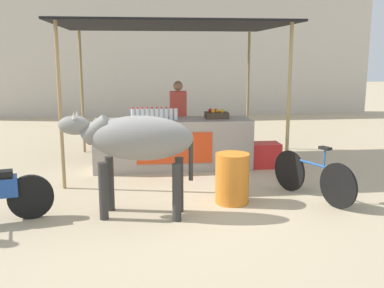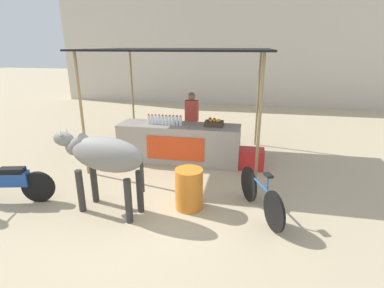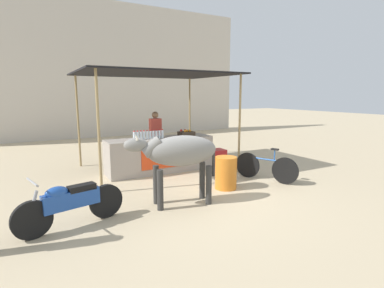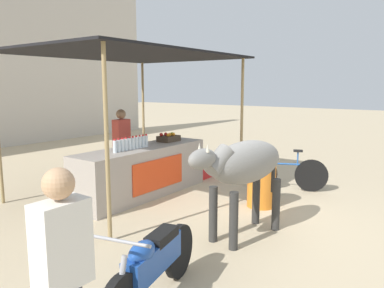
{
  "view_description": "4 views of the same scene",
  "coord_description": "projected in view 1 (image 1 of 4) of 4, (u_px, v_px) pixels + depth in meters",
  "views": [
    {
      "loc": [
        -0.63,
        -6.29,
        2.15
      ],
      "look_at": [
        0.2,
        0.71,
        0.77
      ],
      "focal_mm": 42.0,
      "sensor_mm": 36.0,
      "label": 1
    },
    {
      "loc": [
        1.71,
        -4.71,
        2.83
      ],
      "look_at": [
        0.49,
        1.41,
        0.75
      ],
      "focal_mm": 28.0,
      "sensor_mm": 36.0,
      "label": 2
    },
    {
      "loc": [
        -3.21,
        -5.48,
        2.17
      ],
      "look_at": [
        0.29,
        0.87,
        0.96
      ],
      "focal_mm": 28.0,
      "sensor_mm": 36.0,
      "label": 3
    },
    {
      "loc": [
        -5.23,
        -2.76,
        2.14
      ],
      "look_at": [
        0.12,
        1.1,
        1.1
      ],
      "focal_mm": 35.0,
      "sensor_mm": 36.0,
      "label": 4
    }
  ],
  "objects": [
    {
      "name": "cooler_box",
      "position": [
        264.0,
        155.0,
        8.82
      ],
      "size": [
        0.6,
        0.44,
        0.48
      ],
      "primitive_type": "cube",
      "color": "red",
      "rests_on": "ground"
    },
    {
      "name": "bicycle_leaning",
      "position": [
        313.0,
        177.0,
        6.82
      ],
      "size": [
        0.72,
        1.53,
        0.85
      ],
      "color": "black",
      "rests_on": "ground"
    },
    {
      "name": "stall_awning",
      "position": [
        171.0,
        31.0,
        8.54
      ],
      "size": [
        4.2,
        3.2,
        2.74
      ],
      "color": "black",
      "rests_on": "ground"
    },
    {
      "name": "cow",
      "position": [
        136.0,
        141.0,
        5.98
      ],
      "size": [
        1.85,
        0.76,
        1.44
      ],
      "color": "gray",
      "rests_on": "ground"
    },
    {
      "name": "building_wall_far",
      "position": [
        155.0,
        22.0,
        15.97
      ],
      "size": [
        16.0,
        0.5,
        6.7
      ],
      "primitive_type": "cube",
      "color": "beige",
      "rests_on": "ground"
    },
    {
      "name": "ground_plane",
      "position": [
        185.0,
        205.0,
        6.62
      ],
      "size": [
        60.0,
        60.0,
        0.0
      ],
      "primitive_type": "plane",
      "color": "tan"
    },
    {
      "name": "fruit_crate",
      "position": [
        217.0,
        115.0,
        8.71
      ],
      "size": [
        0.44,
        0.32,
        0.18
      ],
      "color": "#3F3326",
      "rests_on": "stall_counter"
    },
    {
      "name": "water_barrel",
      "position": [
        232.0,
        178.0,
        6.63
      ],
      "size": [
        0.5,
        0.5,
        0.75
      ],
      "primitive_type": "cylinder",
      "color": "orange",
      "rests_on": "ground"
    },
    {
      "name": "vendor_behind_counter",
      "position": [
        178.0,
        120.0,
        9.35
      ],
      "size": [
        0.34,
        0.22,
        1.65
      ],
      "color": "#383842",
      "rests_on": "ground"
    },
    {
      "name": "stall_counter",
      "position": [
        173.0,
        144.0,
        8.66
      ],
      "size": [
        3.0,
        0.82,
        0.96
      ],
      "color": "#9E9389",
      "rests_on": "ground"
    },
    {
      "name": "water_bottle_row",
      "position": [
        154.0,
        114.0,
        8.46
      ],
      "size": [
        0.88,
        0.07,
        0.25
      ],
      "color": "silver",
      "rests_on": "stall_counter"
    }
  ]
}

